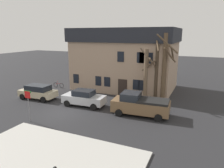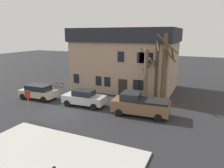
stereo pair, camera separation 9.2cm
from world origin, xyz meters
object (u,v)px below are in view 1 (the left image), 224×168
Objects in this scene: pickup_truck_brown at (140,105)px; building_main at (125,58)px; tree_bare_far at (164,66)px; car_beige_wagon at (38,92)px; bicycle_leaning at (59,85)px; tree_bare_mid at (157,71)px; street_sign_pole at (28,100)px; car_silver_sedan at (84,98)px; tree_bare_near at (146,74)px.

building_main is at bearing 118.51° from pickup_truck_brown.
tree_bare_far is 5.78m from pickup_truck_brown.
car_beige_wagon is 5.33m from bicycle_leaning.
tree_bare_mid reaches higher than bicycle_leaning.
pickup_truck_brown is at bearing -61.49° from building_main.
car_silver_sedan is at bearing 68.68° from street_sign_pole.
tree_bare_near is at bearing -158.28° from tree_bare_far.
tree_bare_far is 9.28m from car_silver_sedan.
bicycle_leaning is (-12.81, 1.04, -2.74)m from tree_bare_near.
building_main is 10.74m from pickup_truck_brown.
car_silver_sedan is at bearing -97.71° from building_main.
tree_bare_near is 3.44× the size of bicycle_leaning.
tree_bare_far is at bearing 47.14° from street_sign_pole.
car_beige_wagon is 12.28m from pickup_truck_brown.
tree_bare_near is 13.14m from bicycle_leaning.
car_beige_wagon is (-13.47, -4.87, -3.18)m from tree_bare_far.
bicycle_leaning is (-1.15, 5.19, -0.50)m from car_beige_wagon.
pickup_truck_brown is (6.13, -0.04, 0.15)m from car_silver_sedan.
car_beige_wagon is at bearing -157.56° from tree_bare_mid.
building_main is 10.11m from bicycle_leaning.
street_sign_pole is (-2.12, -5.44, 1.08)m from car_silver_sedan.
car_silver_sedan is 5.94m from street_sign_pole.
tree_bare_far is 2.72× the size of street_sign_pole.
street_sign_pole reaches higher than car_beige_wagon.
tree_bare_mid is 5.65m from pickup_truck_brown.
building_main reaches higher than pickup_truck_brown.
tree_bare_near is at bearing -4.63° from bicycle_leaning.
street_sign_pole is (4.03, -5.31, 1.06)m from car_beige_wagon.
tree_bare_near is 12.57m from car_beige_wagon.
tree_bare_far is at bearing -1.24° from bicycle_leaning.
building_main is 7.44m from tree_bare_far.
tree_bare_mid reaches higher than tree_bare_near.
pickup_truck_brown is (12.28, 0.10, 0.14)m from car_beige_wagon.
car_silver_sedan is 8.89m from bicycle_leaning.
building_main is at bearing 24.86° from bicycle_leaning.
tree_bare_far is 1.69× the size of car_beige_wagon.
tree_bare_near is 1.35× the size of car_beige_wagon.
tree_bare_far is at bearing -34.94° from building_main.
car_beige_wagon is at bearing -178.76° from car_silver_sedan.
building_main is at bearing 82.29° from car_silver_sedan.
tree_bare_mid reaches higher than pickup_truck_brown.
tree_bare_mid is 4.09× the size of bicycle_leaning.
car_silver_sedan is at bearing 1.24° from car_beige_wagon.
street_sign_pole is at bearing -63.75° from bicycle_leaning.
street_sign_pole is at bearing -129.19° from tree_bare_mid.
car_beige_wagon is at bearing -160.13° from tree_bare_far.
tree_bare_mid is at bearing 48.42° from tree_bare_near.
pickup_truck_brown is at bearing -93.55° from tree_bare_mid.
building_main is 9.65m from car_silver_sedan.
car_beige_wagon is at bearing -77.52° from bicycle_leaning.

